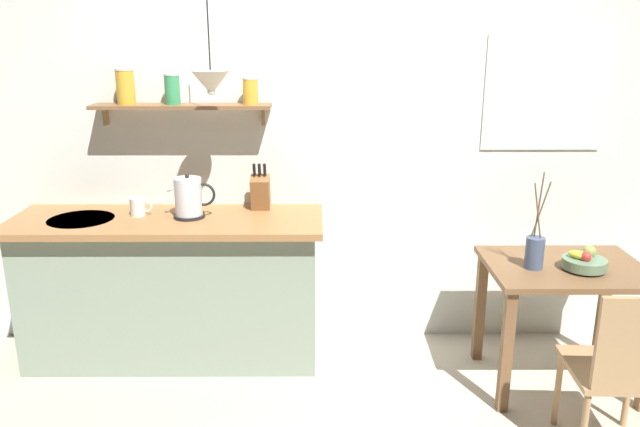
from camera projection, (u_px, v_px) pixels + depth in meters
ground_plane at (337, 382)px, 3.65m from camera, size 14.00×14.00×0.00m
back_wall at (369, 133)px, 3.89m from camera, size 6.80×0.11×2.70m
kitchen_counter at (172, 287)px, 3.82m from camera, size 1.83×0.63×0.91m
wall_shelf at (175, 97)px, 3.67m from camera, size 1.05×0.20×0.34m
dining_table at (563, 288)px, 3.49m from camera, size 0.86×0.66×0.73m
dining_chair_near at (622, 367)px, 2.87m from camera, size 0.43×0.44×0.88m
fruit_bowl at (584, 261)px, 3.37m from camera, size 0.23×0.23×0.12m
twig_vase at (535, 251)px, 3.39m from camera, size 0.10×0.10×0.54m
electric_kettle at (189, 198)px, 3.65m from camera, size 0.28×0.18×0.26m
knife_block at (260, 192)px, 3.82m from camera, size 0.11×0.16×0.29m
coffee_mug_by_sink at (138, 207)px, 3.71m from camera, size 0.13×0.09×0.11m
pendant_lamp at (211, 83)px, 3.33m from camera, size 0.20×0.20×0.67m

